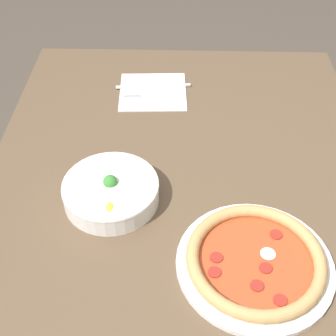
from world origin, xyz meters
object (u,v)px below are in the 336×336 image
at_px(bowl, 111,190).
at_px(fork, 153,96).
at_px(pizza, 255,261).
at_px(knife, 157,86).

height_order(bowl, fork, bowl).
relative_size(pizza, knife, 1.41).
bearing_deg(fork, pizza, 107.02).
height_order(fork, knife, same).
relative_size(pizza, fork, 1.83).
bearing_deg(knife, pizza, 104.67).
distance_m(pizza, bowl, 0.35).
bearing_deg(bowl, knife, -9.88).
bearing_deg(bowl, fork, -10.09).
height_order(bowl, knife, bowl).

